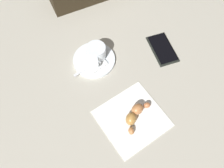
{
  "coord_description": "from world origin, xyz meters",
  "views": [
    {
      "loc": [
        -0.29,
        0.15,
        0.69
      ],
      "look_at": [
        0.01,
        -0.0,
        0.03
      ],
      "focal_mm": 38.37,
      "sensor_mm": 36.0,
      "label": 1
    }
  ],
  "objects_px": {
    "cell_phone": "(162,49)",
    "sugar_packet": "(99,67)",
    "croissant": "(135,114)",
    "espresso_cup": "(96,52)",
    "saucer": "(94,60)",
    "teaspoon": "(94,62)",
    "napkin": "(132,118)"
  },
  "relations": [
    {
      "from": "espresso_cup",
      "to": "napkin",
      "type": "relative_size",
      "value": 0.47
    },
    {
      "from": "sugar_packet",
      "to": "cell_phone",
      "type": "xyz_separation_m",
      "value": [
        -0.03,
        -0.23,
        -0.01
      ]
    },
    {
      "from": "napkin",
      "to": "croissant",
      "type": "xyz_separation_m",
      "value": [
        0.0,
        -0.01,
        0.02
      ]
    },
    {
      "from": "teaspoon",
      "to": "napkin",
      "type": "relative_size",
      "value": 0.66
    },
    {
      "from": "teaspoon",
      "to": "cell_phone",
      "type": "bearing_deg",
      "value": -102.23
    },
    {
      "from": "espresso_cup",
      "to": "sugar_packet",
      "type": "xyz_separation_m",
      "value": [
        -0.04,
        0.01,
        -0.02
      ]
    },
    {
      "from": "cell_phone",
      "to": "espresso_cup",
      "type": "bearing_deg",
      "value": 72.51
    },
    {
      "from": "teaspoon",
      "to": "espresso_cup",
      "type": "bearing_deg",
      "value": -47.58
    },
    {
      "from": "cell_phone",
      "to": "croissant",
      "type": "bearing_deg",
      "value": 129.74
    },
    {
      "from": "napkin",
      "to": "saucer",
      "type": "bearing_deg",
      "value": 3.57
    },
    {
      "from": "saucer",
      "to": "napkin",
      "type": "height_order",
      "value": "saucer"
    },
    {
      "from": "teaspoon",
      "to": "cell_phone",
      "type": "relative_size",
      "value": 0.87
    },
    {
      "from": "espresso_cup",
      "to": "teaspoon",
      "type": "xyz_separation_m",
      "value": [
        -0.02,
        0.02,
        -0.02
      ]
    },
    {
      "from": "saucer",
      "to": "croissant",
      "type": "xyz_separation_m",
      "value": [
        -0.24,
        -0.02,
        0.02
      ]
    },
    {
      "from": "saucer",
      "to": "croissant",
      "type": "distance_m",
      "value": 0.24
    },
    {
      "from": "croissant",
      "to": "cell_phone",
      "type": "distance_m",
      "value": 0.27
    },
    {
      "from": "saucer",
      "to": "cell_phone",
      "type": "bearing_deg",
      "value": -105.66
    },
    {
      "from": "teaspoon",
      "to": "napkin",
      "type": "distance_m",
      "value": 0.23
    },
    {
      "from": "croissant",
      "to": "cell_phone",
      "type": "height_order",
      "value": "croissant"
    },
    {
      "from": "saucer",
      "to": "sugar_packet",
      "type": "relative_size",
      "value": 2.31
    },
    {
      "from": "saucer",
      "to": "napkin",
      "type": "xyz_separation_m",
      "value": [
        -0.24,
        -0.01,
        -0.0
      ]
    },
    {
      "from": "saucer",
      "to": "cell_phone",
      "type": "height_order",
      "value": "saucer"
    },
    {
      "from": "sugar_packet",
      "to": "croissant",
      "type": "xyz_separation_m",
      "value": [
        -0.2,
        -0.02,
        0.01
      ]
    },
    {
      "from": "croissant",
      "to": "espresso_cup",
      "type": "bearing_deg",
      "value": 2.97
    },
    {
      "from": "teaspoon",
      "to": "sugar_packet",
      "type": "bearing_deg",
      "value": -160.23
    },
    {
      "from": "cell_phone",
      "to": "sugar_packet",
      "type": "bearing_deg",
      "value": 82.85
    },
    {
      "from": "saucer",
      "to": "cell_phone",
      "type": "relative_size",
      "value": 1.02
    },
    {
      "from": "saucer",
      "to": "teaspoon",
      "type": "relative_size",
      "value": 1.17
    },
    {
      "from": "napkin",
      "to": "espresso_cup",
      "type": "bearing_deg",
      "value": 0.71
    },
    {
      "from": "croissant",
      "to": "saucer",
      "type": "bearing_deg",
      "value": 5.89
    },
    {
      "from": "teaspoon",
      "to": "croissant",
      "type": "bearing_deg",
      "value": -171.95
    },
    {
      "from": "espresso_cup",
      "to": "napkin",
      "type": "height_order",
      "value": "espresso_cup"
    }
  ]
}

